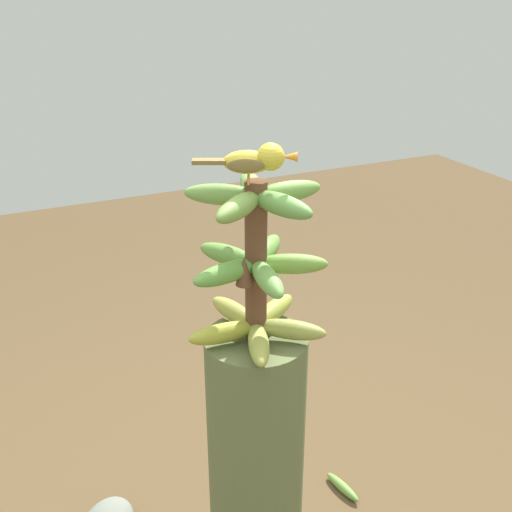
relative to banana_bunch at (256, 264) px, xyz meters
The scene contains 3 objects.
banana_bunch is the anchor object (origin of this frame).
perched_bird 0.22m from the banana_bunch, 76.80° to the left, with size 0.19×0.10×0.08m.
fallen_banana 1.36m from the banana_bunch, 143.62° to the right, with size 0.17×0.04×0.04m, color olive.
Camera 1 is at (0.47, 1.01, 1.73)m, focal length 43.00 mm.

